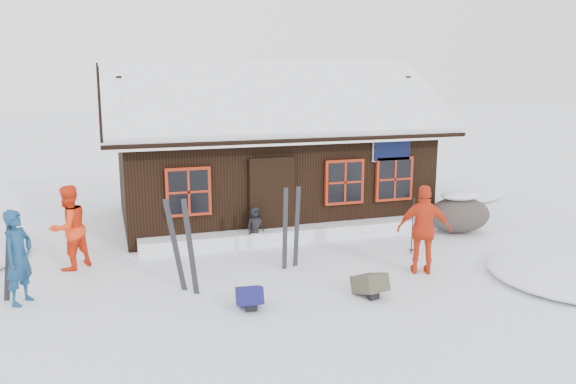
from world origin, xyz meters
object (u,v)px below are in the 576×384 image
at_px(backpack_blue, 250,300).
at_px(boulder, 459,213).
at_px(ski_poles, 415,226).
at_px(skier_teal, 19,257).
at_px(skier_orange_right, 424,230).
at_px(skier_orange_left, 69,228).
at_px(skier_crouched, 255,226).
at_px(backpack_olive, 370,288).

bearing_deg(backpack_blue, boulder, 30.74).
bearing_deg(ski_poles, skier_teal, -177.30).
bearing_deg(skier_orange_right, skier_orange_left, 3.81).
relative_size(skier_teal, skier_orange_left, 0.96).
bearing_deg(skier_orange_left, skier_crouched, 143.88).
xyz_separation_m(skier_orange_left, skier_orange_right, (6.84, -2.51, 0.03)).
xyz_separation_m(skier_teal, boulder, (10.12, 1.60, -0.36)).
height_order(boulder, backpack_blue, boulder).
xyz_separation_m(skier_teal, skier_orange_left, (0.74, 1.69, 0.04)).
xyz_separation_m(skier_orange_left, boulder, (9.38, -0.08, -0.40)).
relative_size(skier_orange_left, ski_poles, 1.33).
relative_size(skier_crouched, boulder, 0.58).
bearing_deg(skier_orange_right, skier_teal, 17.76).
bearing_deg(skier_teal, backpack_blue, -80.28).
height_order(boulder, backpack_olive, boulder).
relative_size(skier_orange_left, backpack_blue, 3.20).
relative_size(ski_poles, backpack_olive, 2.23).
relative_size(boulder, backpack_blue, 2.99).
xyz_separation_m(skier_orange_right, backpack_olive, (-1.58, -0.80, -0.75)).
bearing_deg(skier_orange_left, skier_orange_right, 118.35).
relative_size(skier_orange_left, skier_orange_right, 0.97).
xyz_separation_m(skier_crouched, boulder, (5.31, -0.46, 0.01)).
height_order(skier_teal, skier_orange_left, skier_orange_left).
xyz_separation_m(skier_orange_right, ski_poles, (0.53, 1.21, -0.29)).
bearing_deg(ski_poles, skier_orange_left, 169.97).
distance_m(skier_orange_right, boulder, 3.55).
bearing_deg(backpack_olive, backpack_blue, 165.43).
distance_m(skier_orange_left, skier_crouched, 4.11).
xyz_separation_m(skier_teal, ski_poles, (8.11, 0.38, -0.22)).
bearing_deg(backpack_olive, boulder, 27.70).
relative_size(skier_orange_right, ski_poles, 1.37).
relative_size(skier_teal, ski_poles, 1.27).
relative_size(skier_orange_right, backpack_blue, 3.31).
relative_size(skier_orange_left, skier_crouched, 1.86).
height_order(skier_teal, skier_crouched, skier_teal).
relative_size(skier_teal, skier_orange_right, 0.93).
height_order(skier_orange_left, ski_poles, skier_orange_left).
bearing_deg(skier_orange_right, boulder, -112.27).
xyz_separation_m(boulder, backpack_blue, (-6.35, -3.07, -0.34)).
relative_size(skier_orange_right, skier_crouched, 1.92).
distance_m(skier_teal, backpack_blue, 4.11).
height_order(skier_orange_left, backpack_blue, skier_orange_left).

